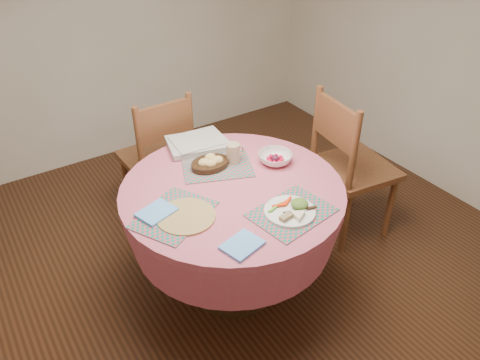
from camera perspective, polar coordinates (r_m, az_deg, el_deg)
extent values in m
plane|color=#331C0F|center=(3.05, -0.80, -12.50)|extent=(4.00, 4.00, 0.00)
cube|color=silver|center=(4.03, -17.55, 20.22)|extent=(4.00, 0.01, 2.70)
cylinder|color=#C65C6D|center=(2.57, -0.93, -1.27)|extent=(1.24, 1.24, 0.04)
cone|color=#C65C6D|center=(2.68, -0.90, -4.23)|extent=(1.24, 1.24, 0.30)
cylinder|color=black|center=(2.90, -0.84, -9.51)|extent=(0.14, 0.14, 0.44)
cylinder|color=black|center=(3.03, -0.81, -12.11)|extent=(0.56, 0.56, 0.06)
cube|color=brown|center=(3.28, 13.84, 1.42)|extent=(0.53, 0.55, 0.04)
cylinder|color=brown|center=(3.41, 17.82, -3.05)|extent=(0.05, 0.05, 0.50)
cylinder|color=brown|center=(3.65, 13.75, 0.33)|extent=(0.05, 0.05, 0.50)
cylinder|color=brown|center=(3.19, 12.73, -4.93)|extent=(0.05, 0.05, 0.50)
cylinder|color=brown|center=(3.44, 8.78, -1.20)|extent=(0.05, 0.05, 0.50)
cylinder|color=brown|center=(2.89, 13.68, 3.15)|extent=(0.05, 0.05, 0.56)
cylinder|color=brown|center=(3.16, 9.27, 6.56)|extent=(0.05, 0.05, 0.56)
cube|color=brown|center=(2.97, 11.62, 6.82)|extent=(0.08, 0.40, 0.27)
cube|color=brown|center=(3.42, -10.17, 2.76)|extent=(0.47, 0.45, 0.04)
cylinder|color=brown|center=(3.75, -8.45, 1.71)|extent=(0.04, 0.04, 0.47)
cylinder|color=brown|center=(3.63, -13.69, -0.13)|extent=(0.04, 0.04, 0.47)
cylinder|color=brown|center=(3.48, -5.73, -0.84)|extent=(0.04, 0.04, 0.47)
cylinder|color=brown|center=(3.35, -11.29, -2.94)|extent=(0.04, 0.04, 0.47)
cylinder|color=brown|center=(3.21, -6.04, 6.26)|extent=(0.04, 0.04, 0.52)
cylinder|color=brown|center=(3.07, -12.14, 4.28)|extent=(0.04, 0.04, 0.52)
cube|color=brown|center=(3.09, -9.20, 6.99)|extent=(0.38, 0.04, 0.25)
cube|color=#157768|center=(2.39, 6.32, -3.96)|extent=(0.44, 0.36, 0.01)
cube|color=#157768|center=(2.39, -8.03, -4.21)|extent=(0.49, 0.45, 0.01)
cube|color=#157768|center=(2.74, -2.80, 1.66)|extent=(0.48, 0.43, 0.01)
cylinder|color=#AA8749|center=(2.36, -6.60, -4.42)|extent=(0.30, 0.30, 0.01)
cube|color=#63A5FF|center=(2.18, 0.26, -7.95)|extent=(0.21, 0.18, 0.01)
cube|color=#63A5FF|center=(2.40, -10.15, -3.90)|extent=(0.21, 0.19, 0.01)
cylinder|color=white|center=(2.38, 6.08, -3.81)|extent=(0.26, 0.26, 0.01)
ellipsoid|color=#28551D|center=(2.39, 7.39, -2.97)|extent=(0.10, 0.10, 0.04)
cylinder|color=#F3E9C2|center=(2.33, 6.91, -4.34)|extent=(0.12, 0.12, 0.02)
cube|color=#856C4D|center=(2.32, 5.38, -4.46)|extent=(0.07, 0.04, 0.02)
cube|color=silver|center=(2.37, 6.93, -3.81)|extent=(0.15, 0.06, 0.00)
cylinder|color=black|center=(2.72, -3.68, 1.95)|extent=(0.23, 0.23, 0.03)
ellipsoid|color=#FCDC80|center=(2.69, -4.44, 2.34)|extent=(0.07, 0.06, 0.05)
ellipsoid|color=#FCDC80|center=(2.73, -3.66, 2.98)|extent=(0.07, 0.06, 0.05)
ellipsoid|color=#FCDC80|center=(2.71, -2.76, 2.65)|extent=(0.07, 0.06, 0.05)
ellipsoid|color=#FCDC80|center=(2.68, -3.57, 2.24)|extent=(0.07, 0.06, 0.05)
cylinder|color=tan|center=(2.74, -0.85, 3.30)|extent=(0.08, 0.08, 0.12)
torus|color=tan|center=(2.76, -0.10, 3.55)|extent=(0.07, 0.01, 0.07)
imported|color=white|center=(2.77, 4.31, 2.69)|extent=(0.24, 0.24, 0.06)
sphere|color=red|center=(2.79, 4.96, 2.78)|extent=(0.03, 0.03, 0.03)
sphere|color=red|center=(2.81, 4.42, 2.96)|extent=(0.03, 0.03, 0.03)
sphere|color=red|center=(2.80, 3.82, 2.90)|extent=(0.03, 0.03, 0.03)
sphere|color=red|center=(2.78, 3.49, 2.63)|extent=(0.03, 0.03, 0.03)
sphere|color=red|center=(2.75, 3.64, 2.31)|extent=(0.03, 0.03, 0.03)
sphere|color=red|center=(2.74, 4.19, 2.11)|extent=(0.03, 0.03, 0.03)
sphere|color=red|center=(2.74, 4.81, 2.18)|extent=(0.03, 0.03, 0.03)
sphere|color=red|center=(2.77, 5.13, 2.45)|extent=(0.03, 0.03, 0.03)
sphere|color=#451329|center=(2.77, 4.31, 2.60)|extent=(0.05, 0.05, 0.05)
cube|color=silver|center=(2.94, -5.41, 4.43)|extent=(0.40, 0.35, 0.03)
cube|color=silver|center=(2.93, -5.09, 4.91)|extent=(0.34, 0.28, 0.01)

